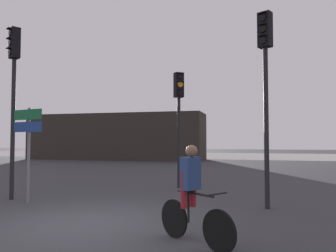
{
  "coord_description": "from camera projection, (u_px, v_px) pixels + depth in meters",
  "views": [
    {
      "loc": [
        3.37,
        -5.99,
        1.69
      ],
      "look_at": [
        0.5,
        5.0,
        2.2
      ],
      "focal_mm": 35.0,
      "sensor_mm": 36.0,
      "label": 1
    }
  ],
  "objects": [
    {
      "name": "traffic_light_near_right",
      "position": [
        265.0,
        72.0,
        8.3
      ],
      "size": [
        0.4,
        0.42,
        4.97
      ],
      "rotation": [
        0.0,
        0.0,
        2.64
      ],
      "color": "black",
      "rests_on": "ground"
    },
    {
      "name": "direction_sign_post",
      "position": [
        28.0,
        137.0,
        9.01
      ],
      "size": [
        1.07,
        0.3,
        2.6
      ],
      "rotation": [
        0.0,
        0.0,
        2.89
      ],
      "color": "slate",
      "rests_on": "ground"
    },
    {
      "name": "distant_building",
      "position": [
        116.0,
        137.0,
        29.76
      ],
      "size": [
        15.99,
        4.0,
        4.07
      ],
      "primitive_type": "cube",
      "color": "#2D2823",
      "rests_on": "ground"
    },
    {
      "name": "ground_plane",
      "position": [
        81.0,
        225.0,
        6.56
      ],
      "size": [
        120.0,
        120.0,
        0.0
      ],
      "primitive_type": "plane",
      "color": "#333338"
    },
    {
      "name": "traffic_light_near_left",
      "position": [
        14.0,
        81.0,
        9.57
      ],
      "size": [
        0.4,
        0.42,
        5.01
      ],
      "rotation": [
        0.0,
        0.0,
        2.58
      ],
      "color": "black",
      "rests_on": "ground"
    },
    {
      "name": "water_strip",
      "position": [
        223.0,
        156.0,
        37.13
      ],
      "size": [
        80.0,
        16.0,
        0.01
      ],
      "primitive_type": "cube",
      "color": "#9E937F",
      "rests_on": "ground"
    },
    {
      "name": "cyclist",
      "position": [
        192.0,
        194.0,
        5.39
      ],
      "size": [
        1.4,
        1.05,
        1.62
      ],
      "rotation": [
        0.0,
        0.0,
        -2.21
      ],
      "color": "black",
      "rests_on": "ground"
    },
    {
      "name": "traffic_light_center",
      "position": [
        179.0,
        107.0,
        11.82
      ],
      "size": [
        0.41,
        0.42,
        4.16
      ],
      "rotation": [
        0.0,
        0.0,
        3.79
      ],
      "color": "black",
      "rests_on": "ground"
    }
  ]
}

